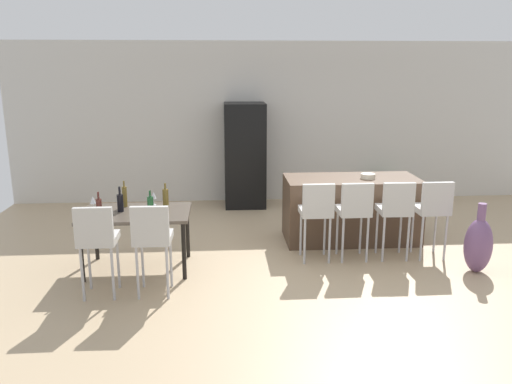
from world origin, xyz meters
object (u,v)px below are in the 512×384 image
object	(u,v)px
kitchen_island	(351,209)
floor_vase	(478,245)
wine_bottle_right	(166,198)
wine_bottle_near	(125,196)
dining_table	(136,217)
wine_bottle_end	(99,208)
refrigerator	(245,155)
wine_bottle_corner	(151,207)
dining_chair_far	(152,235)
bar_chair_left	(317,209)
wine_glass_left	(93,200)
bar_chair_middle	(355,208)
dining_chair_near	(97,236)
potted_plant	(385,185)
wine_bottle_far	(120,202)
fruit_bowl	(368,176)
wine_glass_middle	(154,196)
bar_chair_far	(433,207)
bar_chair_right	(395,208)

from	to	relation	value
kitchen_island	floor_vase	distance (m)	1.81
wine_bottle_right	wine_bottle_near	world-z (taller)	wine_bottle_near
dining_table	wine_bottle_end	xyz separation A→B (m)	(-0.39, -0.20, 0.19)
refrigerator	wine_bottle_end	bearing A→B (deg)	-121.00
kitchen_island	wine_bottle_corner	bearing A→B (deg)	-156.30
refrigerator	dining_chair_far	bearing A→B (deg)	-107.75
bar_chair_left	wine_bottle_right	world-z (taller)	wine_bottle_right
wine_glass_left	bar_chair_middle	bearing A→B (deg)	-0.16
bar_chair_left	dining_table	bearing A→B (deg)	-177.27
wine_bottle_near	dining_chair_near	bearing A→B (deg)	-96.70
dining_table	potted_plant	size ratio (longest dim) A/B	2.28
kitchen_island	potted_plant	bearing A→B (deg)	59.92
wine_bottle_right	wine_bottle_far	size ratio (longest dim) A/B	1.01
dining_table	dining_chair_far	bearing A→B (deg)	-69.67
dining_chair_far	refrigerator	size ratio (longest dim) A/B	0.57
dining_chair_far	wine_bottle_right	bearing A→B (deg)	86.63
bar_chair_left	dining_table	distance (m)	2.25
refrigerator	fruit_bowl	bearing A→B (deg)	-51.31
dining_chair_near	wine_glass_middle	world-z (taller)	dining_chair_near
dining_chair_far	wine_glass_middle	bearing A→B (deg)	95.77
bar_chair_far	refrigerator	bearing A→B (deg)	129.38
dining_chair_near	bar_chair_middle	bearing A→B (deg)	16.43
dining_table	wine_bottle_near	world-z (taller)	wine_bottle_near
bar_chair_middle	dining_chair_near	world-z (taller)	same
wine_bottle_right	bar_chair_far	bearing A→B (deg)	-0.99
wine_bottle_far	wine_bottle_end	xyz separation A→B (m)	(-0.20, -0.23, 0.00)
bar_chair_left	wine_glass_left	bearing A→B (deg)	179.81
fruit_bowl	dining_chair_far	bearing A→B (deg)	-149.82
wine_bottle_end	wine_glass_left	distance (m)	0.34
bar_chair_right	wine_bottle_near	distance (m)	3.46
wine_glass_left	fruit_bowl	size ratio (longest dim) A/B	0.86
bar_chair_right	potted_plant	xyz separation A→B (m)	(0.78, 2.79, -0.37)
dining_table	floor_vase	size ratio (longest dim) A/B	1.50
bar_chair_far	dining_chair_far	bearing A→B (deg)	-165.58
bar_chair_right	floor_vase	distance (m)	1.07
bar_chair_middle	wine_bottle_far	xyz separation A→B (m)	(-2.93, -0.08, 0.16)
refrigerator	potted_plant	size ratio (longest dim) A/B	3.21
bar_chair_left	bar_chair_far	size ratio (longest dim) A/B	1.00
bar_chair_left	wine_bottle_far	distance (m)	2.44
bar_chair_far	dining_chair_near	xyz separation A→B (m)	(-4.07, -0.90, 0.00)
dining_chair_near	wine_bottle_end	size ratio (longest dim) A/B	3.45
bar_chair_right	wine_glass_middle	size ratio (longest dim) A/B	6.03
kitchen_island	wine_bottle_end	distance (m)	3.50
dining_chair_near	floor_vase	world-z (taller)	dining_chair_near
dining_chair_near	potted_plant	world-z (taller)	dining_chair_near
kitchen_island	wine_glass_left	distance (m)	3.55
fruit_bowl	bar_chair_left	bearing A→B (deg)	-139.18
dining_chair_far	wine_glass_middle	xyz separation A→B (m)	(-0.11, 1.09, 0.17)
wine_bottle_right	potted_plant	xyz separation A→B (m)	(3.71, 2.73, -0.53)
wine_bottle_far	wine_bottle_end	world-z (taller)	wine_bottle_far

